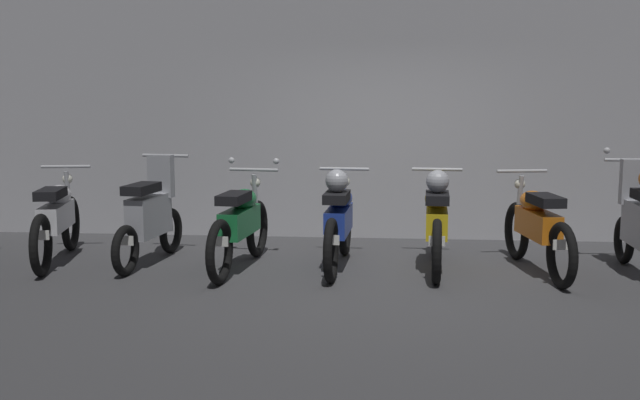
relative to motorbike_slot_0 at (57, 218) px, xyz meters
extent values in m
plane|color=#424244|center=(3.65, -0.61, -0.49)|extent=(80.00, 80.00, 0.00)
cube|color=#ADADB2|center=(3.65, 1.84, 1.21)|extent=(16.00, 0.30, 3.40)
torus|color=black|center=(-0.11, 0.62, -0.17)|extent=(0.20, 0.66, 0.65)
torus|color=black|center=(0.12, -0.66, -0.17)|extent=(0.20, 0.66, 0.65)
cube|color=silver|center=(0.00, -0.02, 0.02)|extent=(0.36, 0.86, 0.28)
ellipsoid|color=silver|center=(-0.02, 0.13, 0.24)|extent=(0.33, 0.48, 0.22)
cube|color=black|center=(0.04, -0.20, 0.30)|extent=(0.33, 0.55, 0.10)
cylinder|color=#B7BABF|center=(-0.09, 0.51, 0.52)|extent=(0.56, 0.13, 0.04)
cylinder|color=#B7BABF|center=(-0.10, 0.56, 0.15)|extent=(0.08, 0.17, 0.65)
sphere|color=silver|center=(-0.10, 0.56, 0.37)|extent=(0.12, 0.12, 0.12)
cube|color=white|center=(0.11, -0.64, -0.07)|extent=(0.16, 0.04, 0.10)
torus|color=black|center=(1.12, 0.57, -0.23)|extent=(0.16, 0.54, 0.53)
torus|color=black|center=(0.97, -0.57, -0.23)|extent=(0.16, 0.54, 0.53)
cube|color=#9EA0A8|center=(1.05, 0.00, 0.04)|extent=(0.32, 0.76, 0.44)
cube|color=#9EA0A8|center=(1.09, 0.34, 0.44)|extent=(0.29, 0.16, 0.48)
cube|color=black|center=(1.02, -0.16, 0.36)|extent=(0.31, 0.55, 0.10)
cylinder|color=#B7BABF|center=(1.11, 0.48, 0.66)|extent=(0.56, 0.11, 0.04)
cylinder|color=#B7BABF|center=(1.12, 0.52, 0.19)|extent=(0.08, 0.15, 0.85)
sphere|color=silver|center=(1.12, 0.52, 0.51)|extent=(0.12, 0.12, 0.12)
cube|color=white|center=(0.97, -0.55, -0.13)|extent=(0.16, 0.03, 0.10)
torus|color=black|center=(2.16, 0.46, -0.17)|extent=(0.17, 0.66, 0.65)
torus|color=black|center=(2.01, -0.83, -0.17)|extent=(0.17, 0.66, 0.65)
cube|color=#197238|center=(2.09, -0.18, 0.02)|extent=(0.32, 0.85, 0.28)
ellipsoid|color=#197238|center=(2.10, -0.03, 0.24)|extent=(0.31, 0.47, 0.22)
cube|color=black|center=(2.06, -0.36, 0.30)|extent=(0.30, 0.54, 0.10)
cylinder|color=#B7BABF|center=(2.15, 0.36, 0.52)|extent=(0.56, 0.10, 0.04)
sphere|color=#B7BABF|center=(1.89, 0.39, 0.62)|extent=(0.07, 0.07, 0.07)
sphere|color=#B7BABF|center=(2.41, 0.33, 0.62)|extent=(0.07, 0.07, 0.07)
cylinder|color=#B7BABF|center=(2.16, 0.41, 0.15)|extent=(0.07, 0.16, 0.65)
sphere|color=silver|center=(2.16, 0.41, 0.37)|extent=(0.12, 0.12, 0.12)
cube|color=white|center=(2.01, -0.80, -0.07)|extent=(0.16, 0.03, 0.10)
torus|color=black|center=(3.16, 0.64, -0.17)|extent=(0.12, 0.65, 0.65)
torus|color=black|center=(3.09, -0.66, -0.17)|extent=(0.12, 0.65, 0.65)
cube|color=#1E389E|center=(3.13, -0.01, 0.02)|extent=(0.26, 0.84, 0.28)
ellipsoid|color=#1E389E|center=(3.14, 0.14, 0.24)|extent=(0.28, 0.45, 0.22)
cube|color=black|center=(3.12, -0.19, 0.30)|extent=(0.27, 0.53, 0.10)
cylinder|color=#B7BABF|center=(3.16, 0.53, 0.52)|extent=(0.56, 0.07, 0.04)
cylinder|color=#B7BABF|center=(3.16, 0.59, 0.15)|extent=(0.06, 0.16, 0.65)
sphere|color=silver|center=(3.16, 0.59, 0.37)|extent=(0.12, 0.12, 0.12)
cube|color=white|center=(3.09, -0.63, -0.07)|extent=(0.16, 0.02, 0.10)
sphere|color=#9EA0A8|center=(3.12, -0.19, 0.47)|extent=(0.24, 0.24, 0.24)
torus|color=black|center=(4.20, 0.67, -0.17)|extent=(0.13, 0.65, 0.65)
torus|color=black|center=(4.13, -0.62, -0.17)|extent=(0.13, 0.65, 0.65)
cube|color=gold|center=(4.17, 0.03, 0.02)|extent=(0.26, 0.84, 0.28)
ellipsoid|color=gold|center=(4.18, 0.18, 0.24)|extent=(0.28, 0.45, 0.22)
cube|color=black|center=(4.16, -0.16, 0.30)|extent=(0.27, 0.53, 0.10)
cylinder|color=#B7BABF|center=(4.20, 0.57, 0.52)|extent=(0.56, 0.07, 0.04)
cylinder|color=#B7BABF|center=(4.20, 0.62, 0.15)|extent=(0.06, 0.16, 0.65)
sphere|color=silver|center=(4.20, 0.62, 0.37)|extent=(0.12, 0.12, 0.12)
cube|color=white|center=(4.13, -0.60, -0.07)|extent=(0.16, 0.02, 0.10)
sphere|color=#9EA0A8|center=(4.16, -0.16, 0.47)|extent=(0.24, 0.24, 0.24)
torus|color=black|center=(5.10, 0.58, -0.17)|extent=(0.20, 0.66, 0.65)
torus|color=black|center=(5.32, -0.70, -0.17)|extent=(0.20, 0.66, 0.65)
cube|color=orange|center=(5.21, -0.06, 0.02)|extent=(0.36, 0.86, 0.28)
ellipsoid|color=orange|center=(5.18, 0.09, 0.24)|extent=(0.33, 0.48, 0.22)
cube|color=black|center=(5.24, -0.24, 0.30)|extent=(0.32, 0.55, 0.10)
cylinder|color=#B7BABF|center=(5.12, 0.47, 0.52)|extent=(0.56, 0.13, 0.04)
cylinder|color=#B7BABF|center=(5.11, 0.53, 0.15)|extent=(0.08, 0.17, 0.65)
sphere|color=silver|center=(5.11, 0.53, 0.37)|extent=(0.12, 0.12, 0.12)
cube|color=white|center=(5.31, -0.68, -0.07)|extent=(0.16, 0.04, 0.10)
torus|color=black|center=(6.25, 0.46, -0.23)|extent=(0.09, 0.53, 0.53)
cube|color=#9EA0A8|center=(6.25, 0.23, 0.44)|extent=(0.28, 0.12, 0.48)
cylinder|color=#B7BABF|center=(6.25, 0.37, 0.66)|extent=(0.56, 0.04, 0.04)
sphere|color=#B7BABF|center=(5.99, 0.37, 0.76)|extent=(0.07, 0.07, 0.07)
cylinder|color=#B7BABF|center=(6.25, 0.42, 0.19)|extent=(0.06, 0.15, 0.85)
sphere|color=silver|center=(6.25, 0.42, 0.51)|extent=(0.12, 0.12, 0.12)
camera|label=1|loc=(3.63, -8.13, 1.42)|focal=43.33mm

